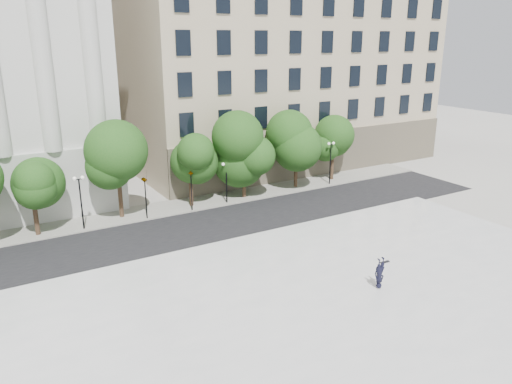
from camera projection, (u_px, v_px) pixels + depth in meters
ground at (325, 350)px, 24.69m from camera, size 160.00×160.00×0.00m
plaza at (290, 318)px, 27.08m from camera, size 44.00×22.00×0.45m
street at (183, 232)px, 39.46m from camera, size 60.00×8.00×0.02m
far_sidewalk at (157, 210)px, 44.37m from camera, size 60.00×4.00×0.12m
building_east at (262, 67)px, 63.05m from camera, size 36.00×26.15×23.00m
traffic_light_west at (144, 177)px, 41.17m from camera, size 0.80×1.87×4.24m
traffic_light_east at (191, 170)px, 43.18m from camera, size 0.90×1.90×4.25m
person_lying at (379, 284)px, 29.80m from camera, size 0.72×1.95×0.53m
skateboard at (385, 262)px, 33.18m from camera, size 0.71×0.21×0.07m
street_trees at (155, 158)px, 42.45m from camera, size 45.32×5.01×7.76m
lamp_posts at (163, 182)px, 42.47m from camera, size 36.54×0.28×4.55m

